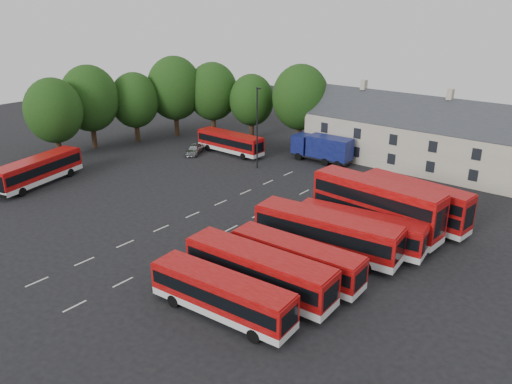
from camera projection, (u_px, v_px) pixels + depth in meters
ground at (177, 221)px, 47.13m from camera, size 140.00×140.00×0.00m
lane_markings at (211, 221)px, 47.10m from camera, size 5.15×33.80×0.01m
treeline at (177, 97)px, 70.97m from camera, size 29.92×32.59×12.01m
terrace_houses at (444, 142)px, 59.23m from camera, size 35.70×7.13×10.06m
bus_row_a at (221, 293)px, 32.40m from camera, size 10.53×3.18×2.93m
bus_row_b at (259, 269)px, 34.92m from camera, size 11.56×3.24×3.23m
bus_row_c at (296, 257)px, 36.86m from camera, size 10.53×2.91×2.95m
bus_row_d at (327, 231)px, 40.41m from camera, size 12.39×4.05×3.44m
bus_row_e at (359, 228)px, 41.46m from camera, size 11.12×3.88×3.08m
bus_dd_south at (376, 204)px, 43.91m from camera, size 11.99×3.59×4.85m
bus_dd_north at (414, 201)px, 45.50m from camera, size 10.43×3.50×4.19m
bus_west at (38, 169)px, 55.91m from camera, size 5.17×11.24×3.10m
bus_north at (230, 141)px, 67.43m from camera, size 10.14×2.45×2.86m
box_truck at (323, 148)px, 63.78m from camera, size 7.99×2.80×3.45m
silver_car at (194, 149)px, 67.55m from camera, size 3.24×4.29×1.36m
lamppost at (257, 126)px, 60.25m from camera, size 0.70×0.37×10.00m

